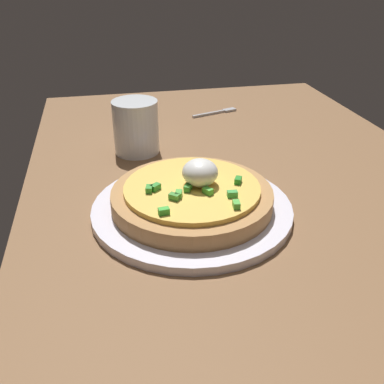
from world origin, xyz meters
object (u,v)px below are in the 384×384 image
Objects in this scene: pizza at (192,195)px; fork at (218,112)px; cup_near at (136,130)px; plate at (192,209)px.

fork is (-39.56, 14.19, -2.53)cm from pizza.
fork is at bearing 131.69° from cup_near.
cup_near is (-22.22, -5.21, 3.50)cm from plate.
fork is (-39.55, 14.25, -0.34)cm from plate.
fork is at bearing 160.19° from plate.
cup_near is 26.34cm from fork.
pizza is 2.04× the size of fork.
fork is at bearing 160.27° from pizza.
plate is at bearing 13.19° from cup_near.
pizza reaches higher than plate.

